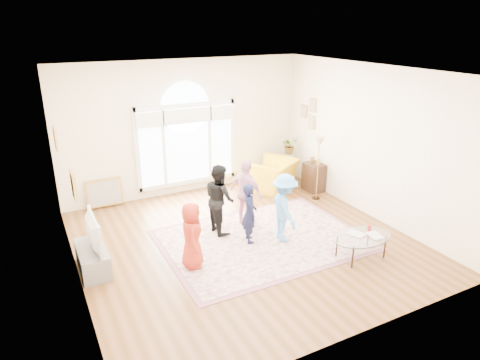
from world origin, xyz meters
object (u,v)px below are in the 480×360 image
tv_console (93,259)px  armchair (272,175)px  television (89,233)px  area_rug (263,240)px  coffee_table (362,237)px

tv_console → armchair: 5.00m
television → area_rug: bearing=-7.7°
tv_console → coffee_table: 4.68m
tv_console → television: (0.01, -0.00, 0.50)m
television → armchair: bearing=21.3°
area_rug → armchair: armchair is taller
area_rug → tv_console: (-3.09, 0.42, 0.20)m
area_rug → coffee_table: (1.24, -1.34, 0.39)m
area_rug → television: (-3.09, 0.42, 0.70)m
tv_console → armchair: bearing=21.3°
coffee_table → area_rug: bearing=132.7°
tv_console → coffee_table: bearing=-22.1°
area_rug → coffee_table: 1.87m
television → tv_console: bearing=180.0°
armchair → area_rug: bearing=23.8°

